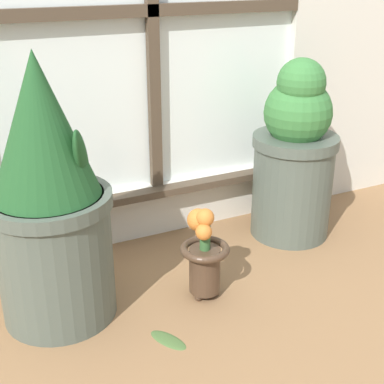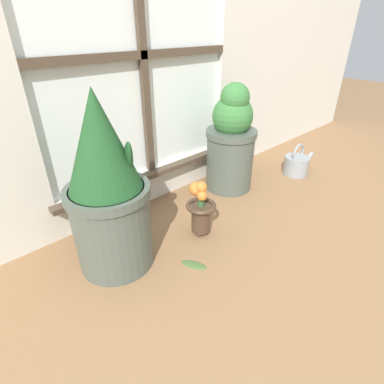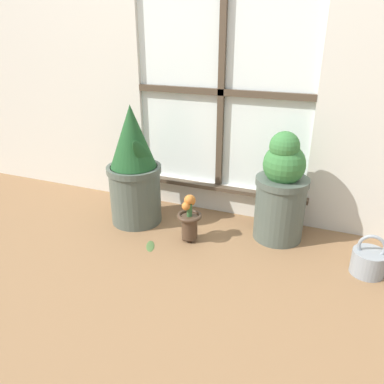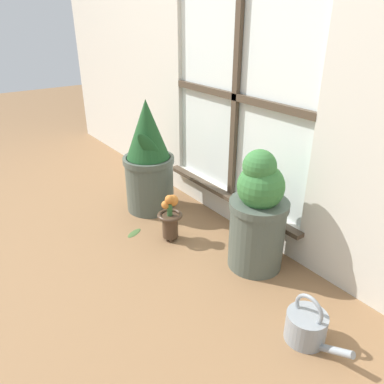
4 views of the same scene
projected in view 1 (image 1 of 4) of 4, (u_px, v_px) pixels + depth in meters
ground_plane at (254, 337)px, 1.34m from camera, size 10.00×10.00×0.00m
potted_plant_left at (49, 201)px, 1.31m from camera, size 0.31×0.31×0.69m
potted_plant_right at (294, 156)px, 1.74m from camera, size 0.28×0.28×0.60m
flower_vase at (204, 254)px, 1.46m from camera, size 0.14×0.14×0.27m
fallen_leaf at (168, 339)px, 1.33m from camera, size 0.09×0.12×0.01m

